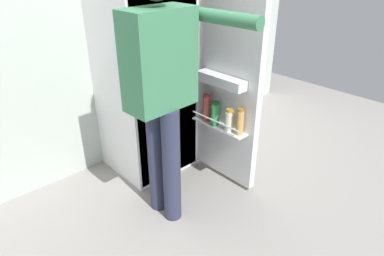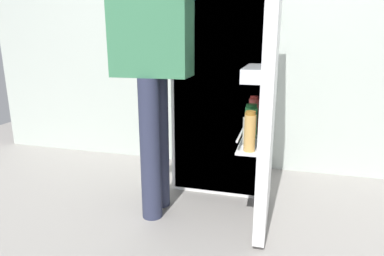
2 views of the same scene
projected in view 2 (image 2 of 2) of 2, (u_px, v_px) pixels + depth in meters
ground_plane at (207, 211)px, 2.09m from camera, size 5.89×5.89×0.00m
kitchen_wall at (235, 2)px, 2.58m from camera, size 4.40×0.10×2.61m
refrigerator at (228, 72)px, 2.32m from camera, size 0.68×1.17×1.63m
person at (154, 45)px, 1.85m from camera, size 0.55×0.74×1.66m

